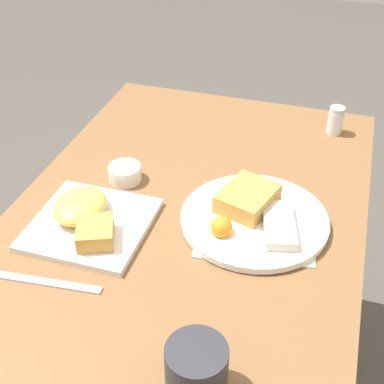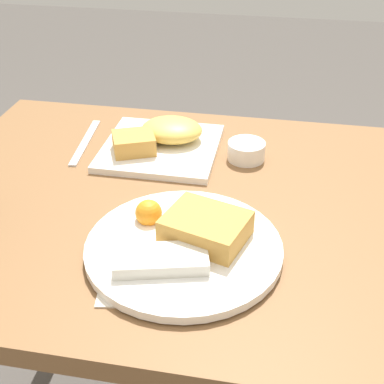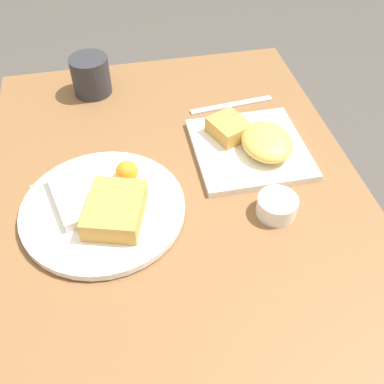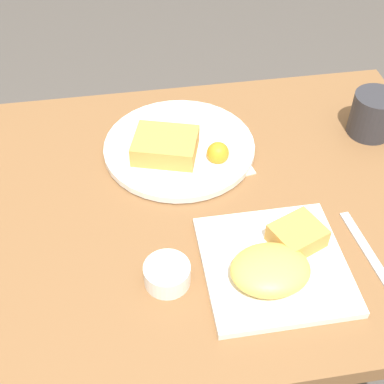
{
  "view_description": "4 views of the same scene",
  "coord_description": "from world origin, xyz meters",
  "px_view_note": "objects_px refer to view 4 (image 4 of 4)",
  "views": [
    {
      "loc": [
        0.86,
        0.27,
        1.42
      ],
      "look_at": [
        -0.02,
        -0.0,
        0.73
      ],
      "focal_mm": 50.0,
      "sensor_mm": 36.0,
      "label": 1
    },
    {
      "loc": [
        -0.12,
        0.77,
        1.24
      ],
      "look_at": [
        0.02,
        0.01,
        0.74
      ],
      "focal_mm": 50.0,
      "sensor_mm": 36.0,
      "label": 2
    },
    {
      "loc": [
        -0.56,
        0.09,
        1.35
      ],
      "look_at": [
        0.01,
        -0.02,
        0.73
      ],
      "focal_mm": 42.0,
      "sensor_mm": 36.0,
      "label": 3
    },
    {
      "loc": [
        -0.09,
        -0.68,
        1.42
      ],
      "look_at": [
        0.01,
        -0.03,
        0.77
      ],
      "focal_mm": 50.0,
      "sensor_mm": 36.0,
      "label": 4
    }
  ],
  "objects_px": {
    "plate_square_near": "(276,263)",
    "sauce_ramekin": "(167,274)",
    "butter_knife": "(371,257)",
    "coffee_mug": "(373,114)",
    "plate_oval_far": "(178,145)"
  },
  "relations": [
    {
      "from": "plate_square_near",
      "to": "plate_oval_far",
      "type": "height_order",
      "value": "plate_square_near"
    },
    {
      "from": "sauce_ramekin",
      "to": "butter_knife",
      "type": "bearing_deg",
      "value": -1.17
    },
    {
      "from": "plate_square_near",
      "to": "plate_oval_far",
      "type": "bearing_deg",
      "value": 109.51
    },
    {
      "from": "sauce_ramekin",
      "to": "coffee_mug",
      "type": "relative_size",
      "value": 0.82
    },
    {
      "from": "butter_knife",
      "to": "coffee_mug",
      "type": "distance_m",
      "value": 0.35
    },
    {
      "from": "plate_square_near",
      "to": "sauce_ramekin",
      "type": "xyz_separation_m",
      "value": [
        -0.18,
        0.01,
        -0.0
      ]
    },
    {
      "from": "coffee_mug",
      "to": "sauce_ramekin",
      "type": "bearing_deg",
      "value": -146.34
    },
    {
      "from": "plate_square_near",
      "to": "coffee_mug",
      "type": "height_order",
      "value": "coffee_mug"
    },
    {
      "from": "plate_square_near",
      "to": "sauce_ramekin",
      "type": "distance_m",
      "value": 0.18
    },
    {
      "from": "sauce_ramekin",
      "to": "butter_knife",
      "type": "height_order",
      "value": "sauce_ramekin"
    },
    {
      "from": "plate_oval_far",
      "to": "butter_knife",
      "type": "height_order",
      "value": "plate_oval_far"
    },
    {
      "from": "plate_square_near",
      "to": "sauce_ramekin",
      "type": "bearing_deg",
      "value": 177.46
    },
    {
      "from": "plate_square_near",
      "to": "plate_oval_far",
      "type": "xyz_separation_m",
      "value": [
        -0.11,
        0.32,
        -0.0
      ]
    },
    {
      "from": "plate_oval_far",
      "to": "butter_knife",
      "type": "xyz_separation_m",
      "value": [
        0.28,
        -0.32,
        -0.02
      ]
    },
    {
      "from": "butter_knife",
      "to": "coffee_mug",
      "type": "relative_size",
      "value": 2.22
    }
  ]
}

